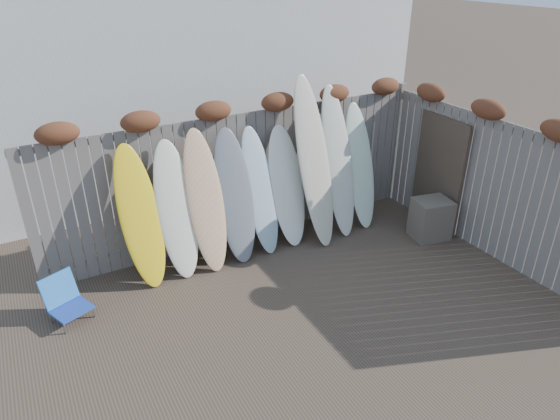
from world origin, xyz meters
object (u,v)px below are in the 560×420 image
surfboard_0 (140,217)px  wooden_crate (431,219)px  beach_chair (65,299)px  lattice_panel (436,171)px

surfboard_0 → wooden_crate: bearing=-18.6°
wooden_crate → beach_chair: bearing=172.7°
beach_chair → lattice_panel: (5.72, -0.27, 0.64)m
lattice_panel → surfboard_0: bearing=177.7°
beach_chair → wooden_crate: bearing=-7.3°
wooden_crate → surfboard_0: bearing=166.1°
beach_chair → surfboard_0: size_ratio=0.30×
wooden_crate → surfboard_0: 4.39m
beach_chair → lattice_panel: 5.76m
lattice_panel → surfboard_0: size_ratio=0.92×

